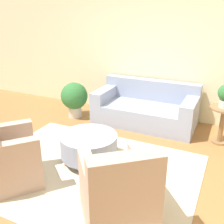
# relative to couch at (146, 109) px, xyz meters

# --- Properties ---
(ground_plane) EXTENTS (16.00, 16.00, 0.00)m
(ground_plane) POSITION_rel_couch_xyz_m (-0.20, -2.03, -0.30)
(ground_plane) COLOR #996638
(wall_back) EXTENTS (9.05, 0.12, 2.80)m
(wall_back) POSITION_rel_couch_xyz_m (-0.20, 0.55, 1.10)
(wall_back) COLOR beige
(wall_back) RESTS_ON ground_plane
(rug) EXTENTS (3.09, 2.35, 0.01)m
(rug) POSITION_rel_couch_xyz_m (-0.20, -2.03, -0.29)
(rug) COLOR beige
(rug) RESTS_ON ground_plane
(couch) EXTENTS (1.99, 0.97, 0.83)m
(couch) POSITION_rel_couch_xyz_m (0.00, 0.00, 0.00)
(couch) COLOR #8E99B2
(couch) RESTS_ON ground_plane
(armchair_left) EXTENTS (1.03, 1.03, 0.95)m
(armchair_left) POSITION_rel_couch_xyz_m (-1.01, -2.71, 0.08)
(armchair_left) COLOR tan
(armchair_left) RESTS_ON rug
(armchair_right) EXTENTS (1.03, 1.03, 0.95)m
(armchair_right) POSITION_rel_couch_xyz_m (0.61, -2.71, 0.08)
(armchair_right) COLOR tan
(armchair_right) RESTS_ON rug
(ottoman_table) EXTENTS (0.85, 0.85, 0.44)m
(ottoman_table) POSITION_rel_couch_xyz_m (-0.28, -1.79, -0.01)
(ottoman_table) COLOR #8E99B2
(ottoman_table) RESTS_ON rug
(side_table) EXTENTS (0.48, 0.48, 0.65)m
(side_table) POSITION_rel_couch_xyz_m (1.45, -0.27, 0.14)
(side_table) COLOR olive
(side_table) RESTS_ON ground_plane
(potted_plant_floor) EXTENTS (0.57, 0.57, 0.75)m
(potted_plant_floor) POSITION_rel_couch_xyz_m (-1.48, -0.33, 0.14)
(potted_plant_floor) COLOR beige
(potted_plant_floor) RESTS_ON ground_plane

